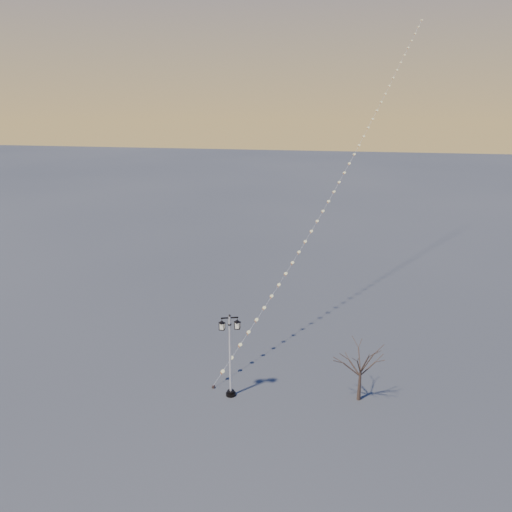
# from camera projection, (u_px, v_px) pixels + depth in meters

# --- Properties ---
(ground) EXTENTS (300.00, 300.00, 0.00)m
(ground) POSITION_uv_depth(u_px,v_px,m) (225.00, 401.00, 33.32)
(ground) COLOR #464747
(ground) RESTS_ON ground
(street_lamp) EXTENTS (1.42, 0.79, 5.77)m
(street_lamp) POSITION_uv_depth(u_px,v_px,m) (230.00, 352.00, 33.02)
(street_lamp) COLOR black
(street_lamp) RESTS_ON ground
(bare_tree) EXTENTS (2.43, 2.43, 4.03)m
(bare_tree) POSITION_uv_depth(u_px,v_px,m) (361.00, 361.00, 32.69)
(bare_tree) COLOR #443227
(bare_tree) RESTS_ON ground
(kite_train) EXTENTS (16.51, 38.90, 27.36)m
(kite_train) POSITION_uv_depth(u_px,v_px,m) (345.00, 154.00, 47.44)
(kite_train) COLOR #372721
(kite_train) RESTS_ON ground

